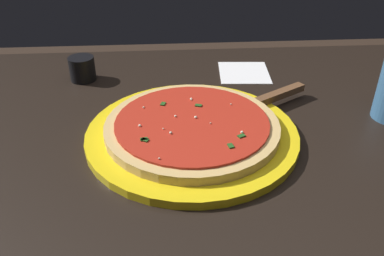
# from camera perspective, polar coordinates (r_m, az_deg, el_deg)

# --- Properties ---
(restaurant_table) EXTENTS (1.03, 0.80, 0.75)m
(restaurant_table) POSITION_cam_1_polar(r_m,az_deg,el_deg) (0.83, 3.21, -8.60)
(restaurant_table) COLOR black
(restaurant_table) RESTS_ON ground_plane
(serving_plate) EXTENTS (0.37, 0.37, 0.01)m
(serving_plate) POSITION_cam_1_polar(r_m,az_deg,el_deg) (0.71, 0.00, -0.86)
(serving_plate) COLOR yellow
(serving_plate) RESTS_ON restaurant_table
(pizza) EXTENTS (0.30, 0.30, 0.02)m
(pizza) POSITION_cam_1_polar(r_m,az_deg,el_deg) (0.70, -0.00, 0.30)
(pizza) COLOR #DBB26B
(pizza) RESTS_ON serving_plate
(pizza_server) EXTENTS (0.21, 0.15, 0.01)m
(pizza_server) POSITION_cam_1_polar(r_m,az_deg,el_deg) (0.80, 9.97, 3.71)
(pizza_server) COLOR silver
(pizza_server) RESTS_ON serving_plate
(cup_small_sauce) EXTENTS (0.06, 0.06, 0.05)m
(cup_small_sauce) POSITION_cam_1_polar(r_m,az_deg,el_deg) (0.95, -15.04, 7.99)
(cup_small_sauce) COLOR black
(cup_small_sauce) RESTS_ON restaurant_table
(napkin_folded_right) EXTENTS (0.12, 0.13, 0.00)m
(napkin_folded_right) POSITION_cam_1_polar(r_m,az_deg,el_deg) (0.97, 7.25, 7.65)
(napkin_folded_right) COLOR white
(napkin_folded_right) RESTS_ON restaurant_table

